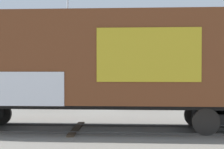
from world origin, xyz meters
The scene contains 7 objects.
ground_plane centered at (0.00, 0.00, 0.00)m, with size 260.00×260.00×0.00m, color gray.
track centered at (-3.47, 0.02, 0.04)m, with size 60.01×2.71×0.08m.
freight_car centered at (-0.37, 0.00, 2.52)m, with size 14.91×2.95×4.40m.
flagpole centered at (-3.03, 9.62, 6.03)m, with size 1.20×0.61×10.05m.
hillside centered at (0.00, 68.05, 5.04)m, with size 153.07×40.70×14.78m.
parked_car_black centered at (-3.43, 6.77, 0.89)m, with size 4.17×1.89×1.85m.
parked_car_silver centered at (2.48, 6.52, 0.87)m, with size 4.20×1.98×1.74m.
Camera 1 is at (0.78, -11.04, 2.26)m, focal length 48.84 mm.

